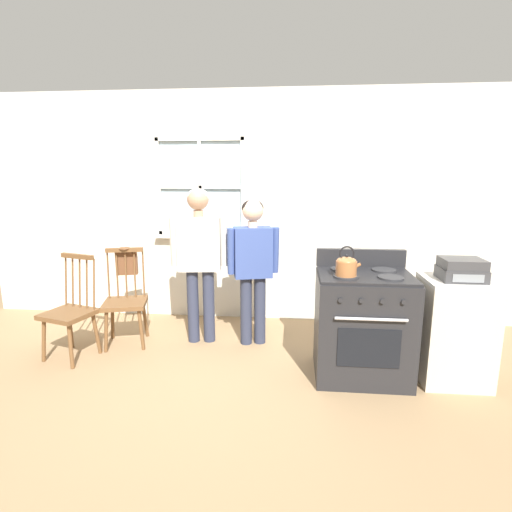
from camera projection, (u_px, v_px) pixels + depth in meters
name	position (u px, v px, depth m)	size (l,w,h in m)	color
ground_plane	(223.00, 369.00, 3.65)	(16.00, 16.00, 0.00)	#937551
wall_back	(244.00, 210.00, 4.74)	(6.40, 0.16, 2.70)	silver
chair_by_window	(125.00, 302.00, 4.14)	(0.50, 0.49, 1.00)	brown
chair_near_wall	(70.00, 313.00, 3.82)	(0.52, 0.50, 1.00)	brown
person_elderly_left	(199.00, 250.00, 4.08)	(0.59, 0.26, 1.61)	#2D3347
person_teen_center	(253.00, 258.00, 4.04)	(0.54, 0.29, 1.51)	#2D3347
stove	(362.00, 324.00, 3.47)	(0.80, 0.68, 1.08)	#232326
kettle	(346.00, 265.00, 3.25)	(0.21, 0.17, 0.25)	#A86638
potted_plant	(195.00, 229.00, 4.76)	(0.14, 0.14, 0.30)	#42474C
handbag	(127.00, 262.00, 4.29)	(0.24, 0.22, 0.31)	brown
side_counter	(454.00, 331.00, 3.39)	(0.55, 0.50, 0.90)	beige
stereo	(462.00, 270.00, 3.26)	(0.34, 0.29, 0.18)	#38383A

